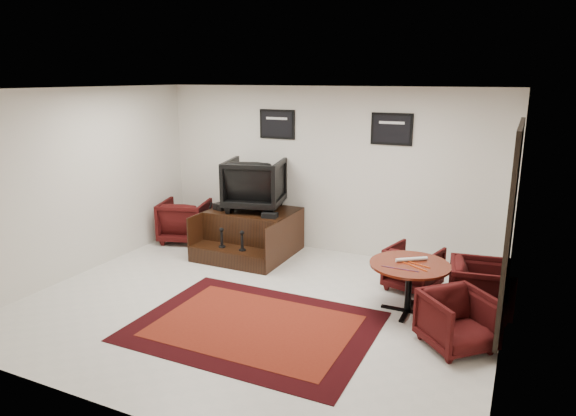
# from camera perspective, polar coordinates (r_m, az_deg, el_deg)

# --- Properties ---
(ground) EXTENTS (6.00, 6.00, 0.00)m
(ground) POSITION_cam_1_polar(r_m,az_deg,el_deg) (6.96, -3.56, -10.67)
(ground) COLOR beige
(ground) RESTS_ON ground
(room_shell) EXTENTS (6.02, 5.02, 2.81)m
(room_shell) POSITION_cam_1_polar(r_m,az_deg,el_deg) (6.34, -0.03, 3.84)
(room_shell) COLOR silver
(room_shell) RESTS_ON ground
(area_rug) EXTENTS (2.84, 2.13, 0.01)m
(area_rug) POSITION_cam_1_polar(r_m,az_deg,el_deg) (6.41, -3.77, -12.95)
(area_rug) COLOR black
(area_rug) RESTS_ON ground
(shine_podium) EXTENTS (1.43, 1.48, 0.74)m
(shine_podium) POSITION_cam_1_polar(r_m,az_deg,el_deg) (8.81, -4.09, -2.85)
(shine_podium) COLOR black
(shine_podium) RESTS_ON ground
(shine_chair) EXTENTS (1.11, 1.06, 0.96)m
(shine_chair) POSITION_cam_1_polar(r_m,az_deg,el_deg) (8.71, -3.72, 2.94)
(shine_chair) COLOR black
(shine_chair) RESTS_ON shine_podium
(shoes_pair) EXTENTS (0.31, 0.35, 0.11)m
(shoes_pair) POSITION_cam_1_polar(r_m,az_deg,el_deg) (8.87, -7.20, 0.24)
(shoes_pair) COLOR black
(shoes_pair) RESTS_ON shine_podium
(polish_kit) EXTENTS (0.26, 0.20, 0.08)m
(polish_kit) POSITION_cam_1_polar(r_m,az_deg,el_deg) (8.27, -2.04, -0.80)
(polish_kit) COLOR black
(polish_kit) RESTS_ON shine_podium
(umbrella_black) EXTENTS (0.33, 0.12, 0.88)m
(umbrella_black) POSITION_cam_1_polar(r_m,az_deg,el_deg) (9.10, -9.11, -1.77)
(umbrella_black) COLOR black
(umbrella_black) RESTS_ON ground
(umbrella_hooked) EXTENTS (0.31, 0.12, 0.85)m
(umbrella_hooked) POSITION_cam_1_polar(r_m,az_deg,el_deg) (9.24, -8.33, -1.60)
(umbrella_hooked) COLOR black
(umbrella_hooked) RESTS_ON ground
(armchair_side) EXTENTS (1.00, 0.97, 0.84)m
(armchair_side) POSITION_cam_1_polar(r_m,az_deg,el_deg) (9.58, -11.38, -1.17)
(armchair_side) COLOR black
(armchair_side) RESTS_ON ground
(meeting_table) EXTENTS (1.01, 1.01, 0.66)m
(meeting_table) POSITION_cam_1_polar(r_m,az_deg,el_deg) (6.70, 13.36, -6.70)
(meeting_table) COLOR #49190A
(meeting_table) RESTS_ON ground
(table_chair_back) EXTENTS (0.80, 0.77, 0.69)m
(table_chair_back) POSITION_cam_1_polar(r_m,az_deg,el_deg) (7.52, 13.76, -6.27)
(table_chair_back) COLOR black
(table_chair_back) RESTS_ON ground
(table_chair_window) EXTENTS (0.79, 0.83, 0.76)m
(table_chair_window) POSITION_cam_1_polar(r_m,az_deg,el_deg) (6.99, 20.64, -8.10)
(table_chair_window) COLOR black
(table_chair_window) RESTS_ON ground
(table_chair_corner) EXTENTS (0.95, 0.94, 0.71)m
(table_chair_corner) POSITION_cam_1_polar(r_m,az_deg,el_deg) (6.09, 18.33, -11.55)
(table_chair_corner) COLOR black
(table_chair_corner) RESTS_ON ground
(paper_roll) EXTENTS (0.37, 0.29, 0.05)m
(paper_roll) POSITION_cam_1_polar(r_m,az_deg,el_deg) (6.76, 13.57, -5.56)
(paper_roll) COLOR silver
(paper_roll) RESTS_ON meeting_table
(table_clutter) EXTENTS (0.56, 0.37, 0.01)m
(table_clutter) POSITION_cam_1_polar(r_m,az_deg,el_deg) (6.59, 13.43, -6.23)
(table_clutter) COLOR #D3400B
(table_clutter) RESTS_ON meeting_table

